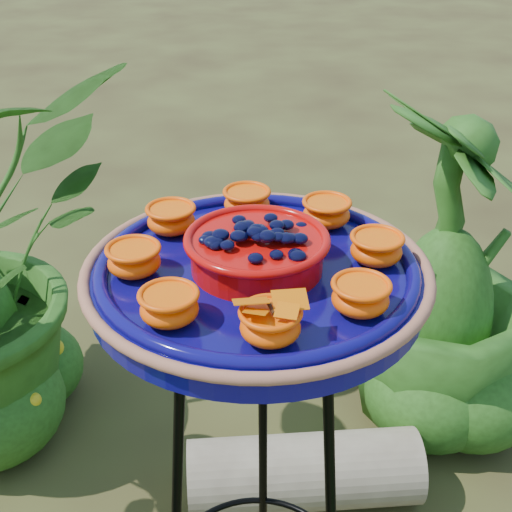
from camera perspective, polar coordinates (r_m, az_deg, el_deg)
name	(u,v)px	position (r m, az deg, el deg)	size (l,w,h in m)	color
tripod_stand	(257,476)	(1.23, 0.06, -17.22)	(0.37, 0.38, 0.91)	black
feeder_dish	(257,269)	(0.98, 0.07, -1.06)	(0.52, 0.52, 0.11)	#0B075A
driftwood_log	(304,472)	(1.86, 3.84, -16.86)	(0.19, 0.19, 0.58)	tan
shrub_back_right	(446,271)	(1.96, 14.94, -1.16)	(0.53, 0.53, 0.95)	#204512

